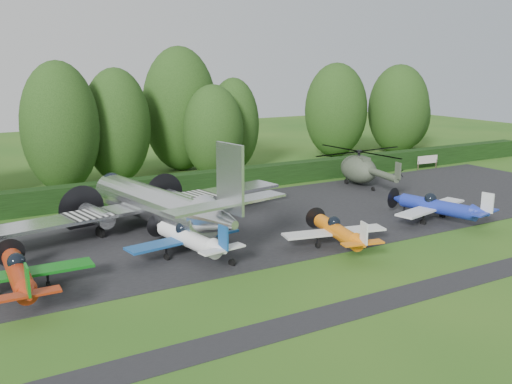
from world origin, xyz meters
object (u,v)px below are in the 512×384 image
light_plane_white (188,238)px  light_plane_orange (338,231)px  transport_plane (154,204)px  light_plane_red (19,274)px  sign_board (427,160)px  light_plane_blue (438,206)px  helicopter (359,167)px

light_plane_white → light_plane_orange: light_plane_white is taller
transport_plane → light_plane_red: 12.32m
transport_plane → sign_board: 36.17m
light_plane_white → light_plane_blue: 19.67m
light_plane_blue → sign_board: light_plane_blue is taller
transport_plane → light_plane_white: bearing=-78.9°
helicopter → light_plane_blue: bearing=-114.9°
light_plane_red → light_plane_orange: size_ratio=1.10×
light_plane_orange → sign_board: light_plane_orange is taller
sign_board → light_plane_blue: bearing=-137.9°
transport_plane → sign_board: (35.25, 8.02, -1.07)m
light_plane_white → light_plane_orange: bearing=-10.2°
light_plane_orange → light_plane_blue: 10.42m
light_plane_white → sign_board: (35.19, 13.85, -0.15)m
sign_board → light_plane_white: bearing=-162.0°
sign_board → helicopter: bearing=-171.0°
light_plane_white → light_plane_blue: size_ratio=0.99×
sign_board → transport_plane: bearing=-170.7°
helicopter → sign_board: (12.25, 2.70, -0.80)m
light_plane_red → light_plane_orange: (19.27, -1.92, -0.11)m
light_plane_blue → helicopter: 13.70m
light_plane_orange → light_plane_blue: light_plane_blue is taller
light_plane_white → helicopter: bearing=34.9°
light_plane_white → sign_board: size_ratio=2.84×
transport_plane → light_plane_blue: (19.62, -7.94, -0.90)m
light_plane_red → light_plane_white: light_plane_red is taller
light_plane_blue → sign_board: bearing=59.1°
light_plane_orange → sign_board: size_ratio=2.63×
transport_plane → light_plane_white: size_ratio=2.98×
helicopter → light_plane_red: bearing=-169.9°
light_plane_white → helicopter: 25.51m
light_plane_blue → sign_board: 22.34m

